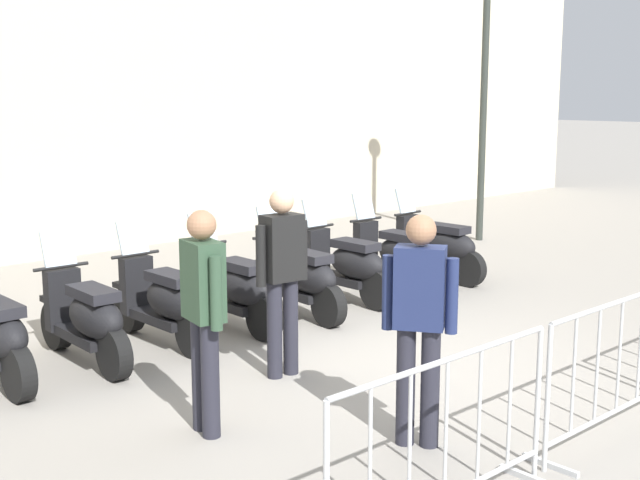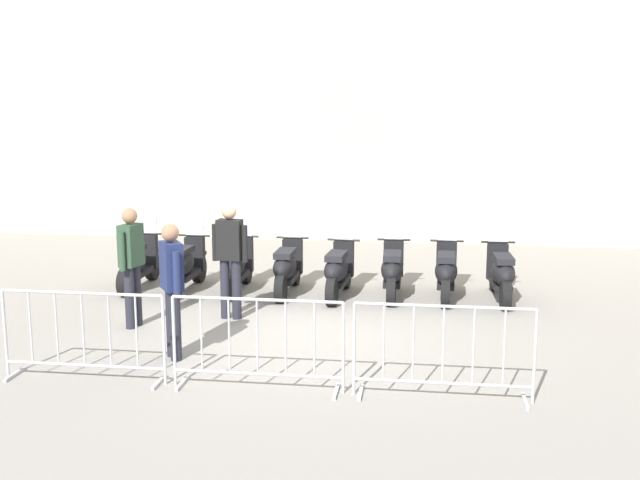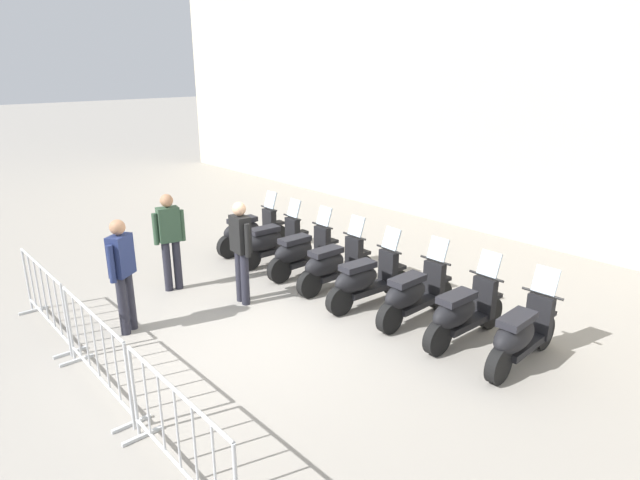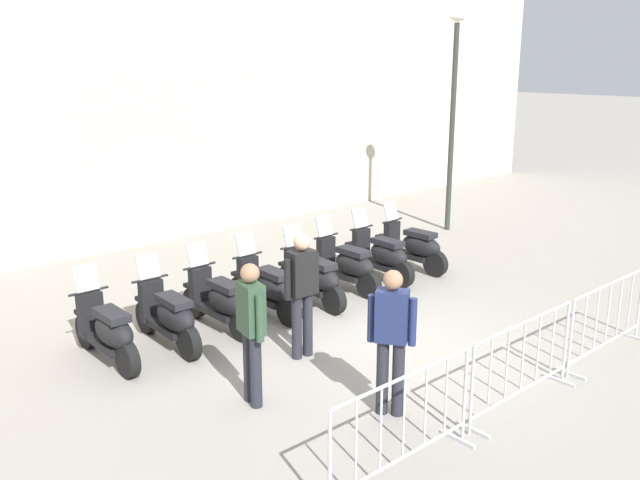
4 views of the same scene
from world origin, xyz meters
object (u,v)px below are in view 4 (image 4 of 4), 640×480
motorcycle_4 (313,278)px  officer_by_barriers (391,334)px  motorcycle_1 (169,317)px  motorcycle_7 (413,247)px  motorcycle_3 (267,288)px  motorcycle_0 (108,331)px  barrier_segment_2 (607,320)px  motorcycle_6 (381,256)px  barrier_segment_1 (522,365)px  motorcycle_2 (220,301)px  motorcycle_5 (346,265)px  officer_near_row_end (302,288)px  street_lamp (453,99)px  barrier_segment_0 (404,426)px  officer_mid_plaza (251,326)px

motorcycle_4 → officer_by_barriers: 3.74m
motorcycle_1 → motorcycle_7: (5.25, -0.47, 0.00)m
motorcycle_1 → motorcycle_3: 1.76m
motorcycle_0 → barrier_segment_2: size_ratio=0.88×
motorcycle_6 → barrier_segment_1: 4.84m
motorcycle_2 → officer_by_barriers: size_ratio=1.00×
officer_by_barriers → barrier_segment_2: bearing=-21.0°
motorcycle_2 → barrier_segment_2: size_ratio=0.88×
motorcycle_7 → officer_by_barriers: officer_by_barriers is taller
motorcycle_5 → barrier_segment_2: motorcycle_5 is taller
motorcycle_5 → officer_by_barriers: bearing=-133.4°
motorcycle_5 → motorcycle_7: (1.75, -0.18, 0.00)m
motorcycle_7 → officer_near_row_end: size_ratio=1.00×
barrier_segment_2 → officer_by_barriers: size_ratio=1.14×
motorcycle_3 → motorcycle_2: bearing=172.7°
motorcycle_3 → motorcycle_5: (1.75, -0.14, 0.00)m
motorcycle_7 → barrier_segment_2: bearing=-109.3°
street_lamp → barrier_segment_0: bearing=-150.5°
motorcycle_4 → barrier_segment_1: bearing=-102.0°
motorcycle_0 → motorcycle_1: size_ratio=1.00×
motorcycle_5 → officer_by_barriers: officer_by_barriers is taller
barrier_segment_2 → motorcycle_1: bearing=129.1°
motorcycle_0 → motorcycle_7: 6.15m
motorcycle_6 → motorcycle_2: bearing=174.5°
motorcycle_1 → officer_near_row_end: (1.02, -1.60, 0.53)m
officer_near_row_end → motorcycle_2: bearing=95.0°
officer_by_barriers → motorcycle_0: bearing=111.6°
motorcycle_0 → barrier_segment_0: 4.41m
motorcycle_7 → barrier_segment_2: (-1.46, -4.19, 0.07)m
motorcycle_0 → motorcycle_6: (5.24, -0.54, 0.00)m
barrier_segment_0 → street_lamp: bearing=29.5°
motorcycle_1 → barrier_segment_2: motorcycle_1 is taller
officer_near_row_end → motorcycle_4: bearing=38.4°
motorcycle_2 → motorcycle_6: (3.49, -0.34, 0.00)m
motorcycle_4 → officer_near_row_end: size_ratio=0.99×
officer_by_barriers → motorcycle_6: bearing=38.5°
motorcycle_4 → barrier_segment_1: 4.19m
motorcycle_5 → officer_by_barriers: 4.32m
motorcycle_0 → officer_by_barriers: size_ratio=1.00×
barrier_segment_0 → officer_mid_plaza: (-0.01, 2.15, 0.46)m
barrier_segment_2 → officer_mid_plaza: size_ratio=1.14×
motorcycle_7 → motorcycle_5: bearing=174.3°
motorcycle_1 → officer_by_barriers: (0.56, -3.41, 0.53)m
motorcycle_3 → barrier_segment_0: size_ratio=0.88×
motorcycle_6 → officer_by_barriers: size_ratio=1.00×
motorcycle_6 → street_lamp: size_ratio=0.36×
motorcycle_2 → street_lamp: 7.96m
officer_by_barriers → barrier_segment_0: bearing=-137.4°
motorcycle_1 → officer_near_row_end: officer_near_row_end is taller
barrier_segment_1 → officer_mid_plaza: officer_mid_plaza is taller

